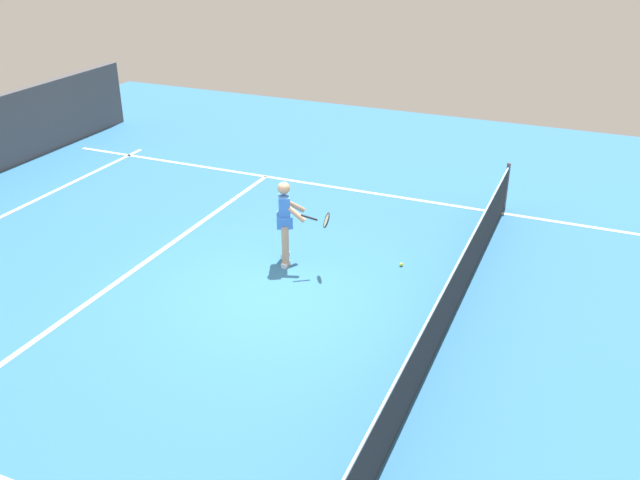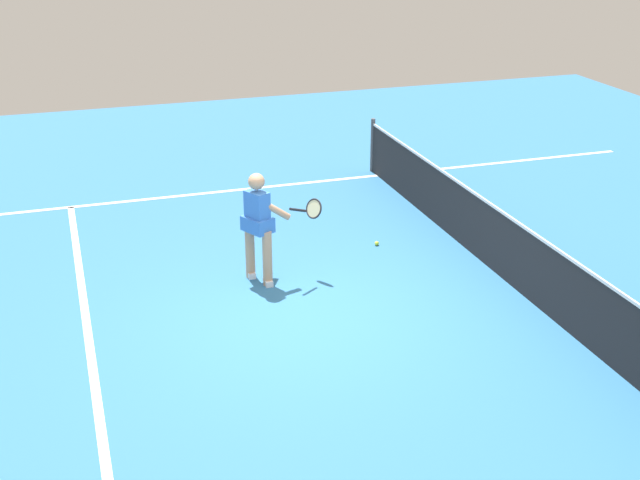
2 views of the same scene
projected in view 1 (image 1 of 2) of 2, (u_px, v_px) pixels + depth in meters
The scene contains 6 objects.
ground_plane at pixel (271, 294), 11.53m from camera, with size 23.70×23.70×0.00m, color teal.
service_line_marking at pixel (141, 265), 12.46m from camera, with size 9.83×0.10×0.01m, color white.
sideline_left_marking at pixel (369, 192), 15.60m from camera, with size 0.10×16.23×0.01m, color white.
court_net at pixel (447, 305), 10.28m from camera, with size 10.51×0.08×1.02m.
tennis_player at pixel (286, 219), 12.20m from camera, with size 0.68×1.13×1.55m.
tennis_ball_near at pixel (401, 265), 12.40m from camera, with size 0.07×0.07×0.07m, color #D1E533.
Camera 1 is at (8.86, 4.67, 5.84)m, focal length 38.74 mm.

